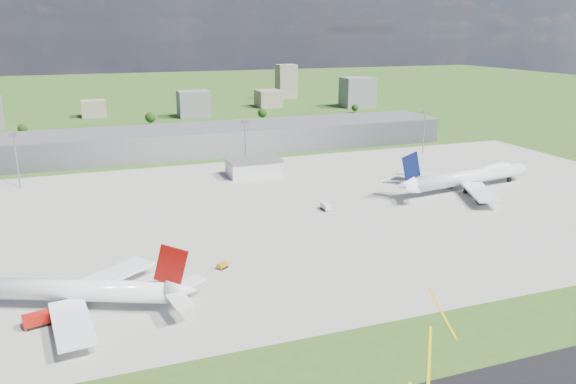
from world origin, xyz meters
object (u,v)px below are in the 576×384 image
object	(u,v)px
airliner_blue_quad	(469,177)
fire_truck	(39,320)
tug_yellow	(223,266)
van_white_near	(326,207)
van_white_far	(468,182)
airliner_red_twin	(73,291)

from	to	relation	value
airliner_blue_quad	fire_truck	bearing A→B (deg)	-167.23
airliner_blue_quad	tug_yellow	xyz separation A→B (m)	(-129.57, -49.38, -4.99)
airliner_blue_quad	fire_truck	size ratio (longest dim) A/B	9.86
airliner_blue_quad	tug_yellow	distance (m)	138.75
tug_yellow	van_white_near	bearing A→B (deg)	5.91
van_white_near	van_white_far	xyz separation A→B (m)	(79.81, 12.29, -0.13)
fire_truck	tug_yellow	world-z (taller)	fire_truck
airliner_blue_quad	tug_yellow	world-z (taller)	airliner_blue_quad
airliner_red_twin	van_white_near	xyz separation A→B (m)	(97.41, 54.80, -3.62)
tug_yellow	van_white_far	xyz separation A→B (m)	(133.79, 55.37, 0.39)
airliner_red_twin	tug_yellow	xyz separation A→B (m)	(43.43, 11.72, -4.14)
tug_yellow	van_white_near	distance (m)	69.07
fire_truck	van_white_far	size ratio (longest dim) A/B	1.65
van_white_near	airliner_blue_quad	bearing A→B (deg)	-86.97
airliner_red_twin	van_white_far	world-z (taller)	airliner_red_twin
airliner_red_twin	fire_truck	xyz separation A→B (m)	(-8.16, -6.81, -3.31)
airliner_blue_quad	van_white_near	xyz separation A→B (m)	(-75.59, -6.29, -4.48)
airliner_red_twin	fire_truck	distance (m)	11.13
airliner_red_twin	fire_truck	size ratio (longest dim) A/B	7.95
van_white_near	airliner_red_twin	bearing A→B (deg)	117.63
tug_yellow	van_white_near	xyz separation A→B (m)	(53.99, 43.08, 0.51)
airliner_red_twin	tug_yellow	bearing A→B (deg)	-141.62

